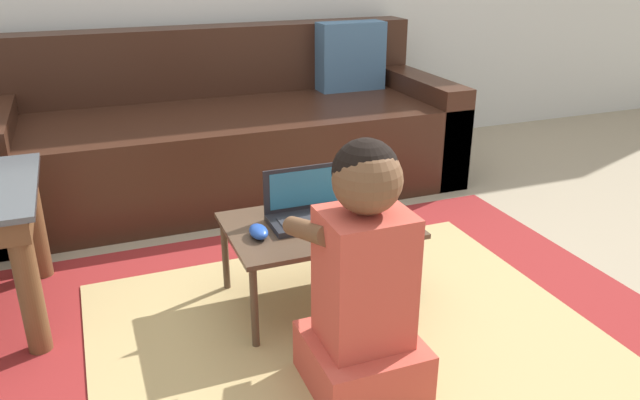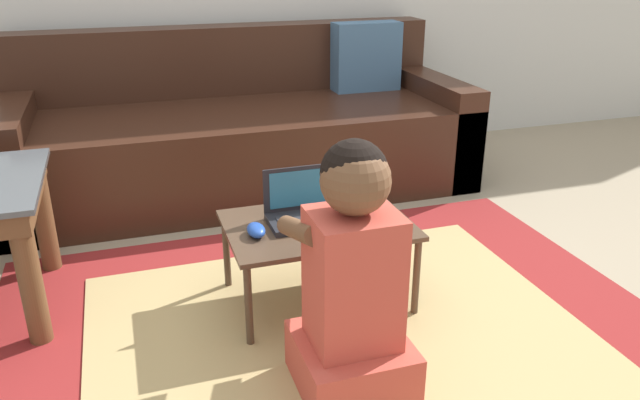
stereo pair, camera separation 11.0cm
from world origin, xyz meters
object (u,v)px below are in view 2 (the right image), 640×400
(laptop, at_px, (311,211))
(computer_mouse, at_px, (256,230))
(person_seated, at_px, (352,283))
(laptop_desk, at_px, (318,231))
(couch, at_px, (243,133))

(laptop, relative_size, computer_mouse, 3.04)
(person_seated, bearing_deg, laptop_desk, 83.50)
(couch, height_order, person_seated, couch)
(couch, distance_m, laptop_desk, 1.22)
(laptop_desk, bearing_deg, couch, 90.14)
(couch, relative_size, laptop, 7.50)
(couch, distance_m, computer_mouse, 1.27)
(laptop, bearing_deg, person_seated, -94.59)
(laptop_desk, bearing_deg, computer_mouse, -171.97)
(person_seated, bearing_deg, couch, 88.31)
(person_seated, bearing_deg, computer_mouse, 110.70)
(couch, height_order, laptop, couch)
(laptop_desk, height_order, laptop, laptop)
(computer_mouse, relative_size, person_seated, 0.13)
(couch, bearing_deg, laptop, -90.50)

